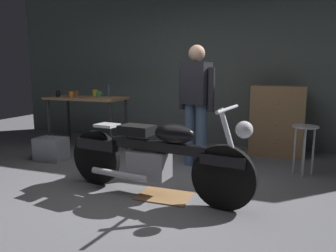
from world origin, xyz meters
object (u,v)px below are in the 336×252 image
(person_standing, at_px, (196,101))
(storage_bin, at_px, (51,149))
(motorcycle, at_px, (154,155))
(mug_green_speckled, at_px, (99,94))
(mug_yellow_tall, at_px, (95,93))
(mug_orange_travel, at_px, (71,94))
(mug_red_diner, at_px, (76,93))
(bottle, at_px, (109,91))
(wooden_dresser, at_px, (277,121))
(mug_black_matte, at_px, (58,94))
(shop_stool, at_px, (305,137))
(mug_brown_stoneware, at_px, (76,93))

(person_standing, bearing_deg, storage_bin, 32.57)
(motorcycle, relative_size, mug_green_speckled, 17.93)
(mug_yellow_tall, height_order, mug_green_speckled, mug_yellow_tall)
(storage_bin, relative_size, mug_orange_travel, 4.12)
(motorcycle, bearing_deg, mug_red_diner, 149.44)
(bottle, bearing_deg, wooden_dresser, 13.03)
(mug_black_matte, bearing_deg, person_standing, -3.59)
(mug_yellow_tall, height_order, mug_orange_travel, mug_yellow_tall)
(shop_stool, bearing_deg, storage_bin, -170.88)
(mug_yellow_tall, xyz_separation_m, mug_orange_travel, (-0.25, -0.32, -0.01))
(mug_black_matte, relative_size, bottle, 0.44)
(motorcycle, distance_m, mug_brown_stoneware, 2.73)
(mug_orange_travel, bearing_deg, mug_yellow_tall, 51.81)
(motorcycle, xyz_separation_m, mug_black_matte, (-2.31, 1.36, 0.50))
(motorcycle, relative_size, wooden_dresser, 1.98)
(person_standing, distance_m, shop_stool, 1.48)
(person_standing, height_order, mug_orange_travel, person_standing)
(mug_black_matte, distance_m, bottle, 0.85)
(mug_orange_travel, relative_size, mug_red_diner, 1.01)
(mug_black_matte, bearing_deg, shop_stool, -0.51)
(wooden_dresser, bearing_deg, bottle, -166.97)
(mug_orange_travel, relative_size, bottle, 0.44)
(motorcycle, xyz_separation_m, mug_green_speckled, (-1.60, 1.51, 0.50))
(shop_stool, xyz_separation_m, mug_brown_stoneware, (-3.66, 0.30, 0.45))
(person_standing, xyz_separation_m, mug_red_diner, (-2.35, 0.53, 0.02))
(mug_black_matte, bearing_deg, bottle, 19.16)
(motorcycle, distance_m, storage_bin, 2.16)
(storage_bin, height_order, mug_brown_stoneware, mug_brown_stoneware)
(storage_bin, xyz_separation_m, mug_brown_stoneware, (-0.14, 0.86, 0.78))
(mug_yellow_tall, xyz_separation_m, mug_red_diner, (-0.44, 0.06, -0.01))
(person_standing, relative_size, mug_brown_stoneware, 14.07)
(shop_stool, bearing_deg, mug_green_speckled, 176.76)
(storage_bin, bearing_deg, motorcycle, -20.87)
(motorcycle, relative_size, mug_orange_travel, 20.44)
(mug_brown_stoneware, xyz_separation_m, mug_red_diner, (-0.10, 0.12, -0.01))
(motorcycle, height_order, mug_green_speckled, mug_green_speckled)
(person_standing, xyz_separation_m, wooden_dresser, (1.04, 1.05, -0.38))
(person_standing, bearing_deg, mug_brown_stoneware, 10.22)
(mug_orange_travel, bearing_deg, mug_brown_stoneware, 109.81)
(mug_green_speckled, xyz_separation_m, bottle, (0.10, 0.14, 0.05))
(wooden_dresser, relative_size, mug_brown_stoneware, 9.27)
(mug_yellow_tall, xyz_separation_m, mug_green_speckled, (0.19, -0.17, -0.01))
(mug_orange_travel, xyz_separation_m, mug_red_diner, (-0.19, 0.38, -0.01))
(person_standing, xyz_separation_m, mug_orange_travel, (-2.16, 0.15, 0.02))
(shop_stool, height_order, mug_red_diner, mug_red_diner)
(mug_brown_stoneware, relative_size, bottle, 0.49)
(mug_green_speckled, height_order, mug_red_diner, mug_green_speckled)
(person_standing, relative_size, mug_red_diner, 15.80)
(mug_yellow_tall, distance_m, mug_black_matte, 0.61)
(mug_green_speckled, bearing_deg, person_standing, -9.73)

